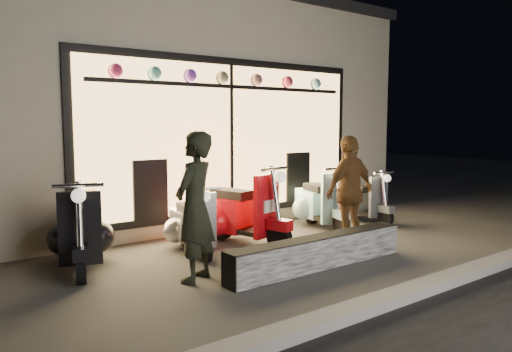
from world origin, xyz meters
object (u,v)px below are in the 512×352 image
Objects in this scene: scooter_silver at (191,224)px; graffiti_barrier at (318,252)px; man at (195,207)px; woman at (350,192)px; scooter_red at (235,213)px.

graffiti_barrier is at bearing -51.05° from scooter_silver.
scooter_silver is 1.47m from man.
graffiti_barrier is 2.07× the size of scooter_silver.
man is 2.59m from woman.
scooter_silver is 2.34m from woman.
graffiti_barrier is 1.37m from woman.
man is 1.05× the size of woman.
scooter_red is at bearing -171.50° from man.
graffiti_barrier is 1.92m from scooter_silver.
scooter_silver is at bearing 115.52° from graffiti_barrier.
scooter_red is 1.92m from man.
graffiti_barrier is 1.70× the size of scooter_red.
woman is at bearing 24.30° from graffiti_barrier.
scooter_silver is at bearing -35.57° from woman.
man is at bearing -104.15° from scooter_silver.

